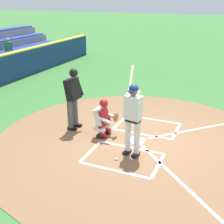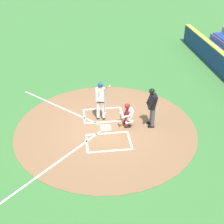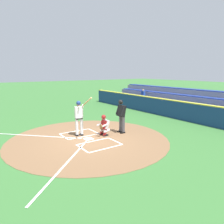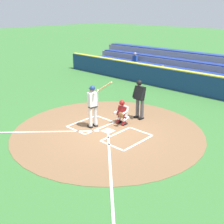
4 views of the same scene
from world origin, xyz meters
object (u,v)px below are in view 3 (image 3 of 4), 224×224
at_px(catcher, 104,125).
at_px(baseball, 80,132).
at_px(batter, 79,116).
at_px(plate_umpire, 121,114).

height_order(catcher, baseball, catcher).
relative_size(catcher, baseball, 15.27).
bearing_deg(batter, plate_umpire, -111.00).
bearing_deg(baseball, batter, 150.26).
height_order(plate_umpire, baseball, plate_umpire).
bearing_deg(plate_umpire, catcher, 82.74).
xyz_separation_m(plate_umpire, baseball, (1.27, 1.89, -1.04)).
xyz_separation_m(batter, catcher, (-0.69, -1.10, -0.51)).
bearing_deg(batter, baseball, -29.74).
height_order(batter, baseball, batter).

